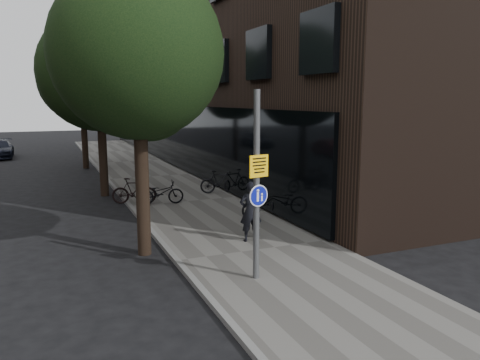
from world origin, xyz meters
TOP-DOWN VIEW (x-y plane):
  - ground at (0.00, 0.00)m, footprint 120.00×120.00m
  - sidewalk at (0.25, 10.00)m, footprint 4.50×60.00m
  - curb_edge at (-2.00, 10.00)m, footprint 0.15×60.00m
  - building_right_dark_brick at (8.50, 22.00)m, footprint 12.00×40.00m
  - street_tree_near at (-2.53, 4.64)m, footprint 4.40×4.40m
  - street_tree_mid at (-2.53, 13.14)m, footprint 5.00×5.00m
  - street_tree_far at (-2.53, 22.14)m, footprint 5.00×5.00m
  - signpost at (-0.67, 1.49)m, footprint 0.48×0.14m
  - pedestrian at (0.37, 4.12)m, footprint 0.70×0.53m
  - parked_bike_facade_near at (1.99, 6.55)m, footprint 1.96×0.98m
  - parked_bike_facade_far at (2.00, 11.01)m, footprint 1.74×0.85m
  - parked_bike_curb_near at (-0.87, 9.83)m, footprint 1.81×0.79m
  - parked_bike_curb_far at (-1.80, 10.35)m, footprint 1.76×0.96m

SIDE VIEW (x-z plane):
  - ground at x=0.00m, z-range 0.00..0.00m
  - sidewalk at x=0.25m, z-range 0.00..0.12m
  - curb_edge at x=-2.00m, z-range 0.00..0.13m
  - parked_bike_curb_near at x=-0.87m, z-range 0.12..1.04m
  - parked_bike_facade_near at x=1.99m, z-range 0.12..1.10m
  - parked_bike_facade_far at x=2.00m, z-range 0.12..1.13m
  - parked_bike_curb_far at x=-1.80m, z-range 0.12..1.14m
  - pedestrian at x=0.37m, z-range 0.12..1.86m
  - signpost at x=-0.67m, z-range 0.14..4.37m
  - street_tree_near at x=-2.53m, z-range 1.36..8.86m
  - street_tree_mid at x=-2.53m, z-range 1.21..9.01m
  - street_tree_far at x=-2.53m, z-range 1.21..9.01m
  - building_right_dark_brick at x=8.50m, z-range 0.00..18.00m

